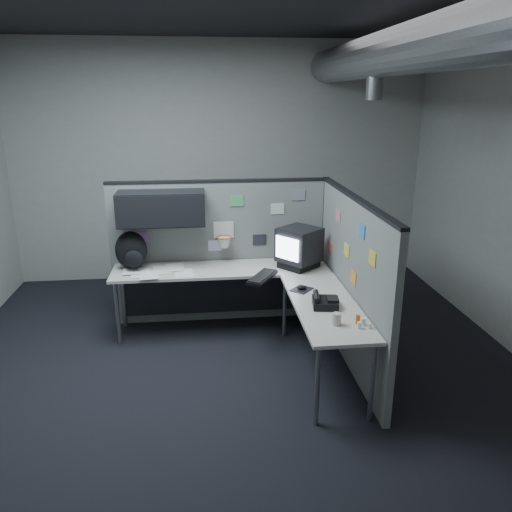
{
  "coord_description": "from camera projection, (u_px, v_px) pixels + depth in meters",
  "views": [
    {
      "loc": [
        -0.29,
        -4.07,
        2.5
      ],
      "look_at": [
        0.21,
        0.35,
        1.06
      ],
      "focal_mm": 35.0,
      "sensor_mm": 36.0,
      "label": 1
    }
  ],
  "objects": [
    {
      "name": "room",
      "position": [
        303.0,
        147.0,
        4.06
      ],
      "size": [
        5.62,
        5.62,
        3.22
      ],
      "color": "black",
      "rests_on": "ground"
    },
    {
      "name": "partition_back",
      "position": [
        205.0,
        238.0,
        5.48
      ],
      "size": [
        2.44,
        0.42,
        1.63
      ],
      "color": "slate",
      "rests_on": "ground"
    },
    {
      "name": "partition_right",
      "position": [
        351.0,
        281.0,
        4.72
      ],
      "size": [
        0.07,
        2.23,
        1.63
      ],
      "color": "slate",
      "rests_on": "ground"
    },
    {
      "name": "desk",
      "position": [
        246.0,
        287.0,
        5.14
      ],
      "size": [
        2.31,
        2.11,
        0.73
      ],
      "color": "beige",
      "rests_on": "ground"
    },
    {
      "name": "monitor",
      "position": [
        299.0,
        247.0,
        5.31
      ],
      "size": [
        0.53,
        0.53,
        0.43
      ],
      "rotation": [
        0.0,
        0.0,
        -0.08
      ],
      "color": "black",
      "rests_on": "desk"
    },
    {
      "name": "keyboard",
      "position": [
        262.0,
        277.0,
        5.03
      ],
      "size": [
        0.37,
        0.48,
        0.04
      ],
      "rotation": [
        0.0,
        0.0,
        0.27
      ],
      "color": "black",
      "rests_on": "desk"
    },
    {
      "name": "mouse",
      "position": [
        302.0,
        288.0,
        4.74
      ],
      "size": [
        0.25,
        0.26,
        0.04
      ],
      "rotation": [
        0.0,
        0.0,
        0.05
      ],
      "color": "black",
      "rests_on": "desk"
    },
    {
      "name": "phone",
      "position": [
        325.0,
        302.0,
        4.36
      ],
      "size": [
        0.25,
        0.27,
        0.11
      ],
      "rotation": [
        0.0,
        0.0,
        -0.33
      ],
      "color": "black",
      "rests_on": "desk"
    },
    {
      "name": "bottles",
      "position": [
        362.0,
        322.0,
        4.0
      ],
      "size": [
        0.12,
        0.14,
        0.07
      ],
      "rotation": [
        0.0,
        0.0,
        0.12
      ],
      "color": "silver",
      "rests_on": "desk"
    },
    {
      "name": "cup",
      "position": [
        337.0,
        319.0,
        4.01
      ],
      "size": [
        0.08,
        0.08,
        0.1
      ],
      "primitive_type": "cylinder",
      "rotation": [
        0.0,
        0.0,
        -0.11
      ],
      "color": "#BDB3A7",
      "rests_on": "desk"
    },
    {
      "name": "papers",
      "position": [
        157.0,
        271.0,
        5.22
      ],
      "size": [
        0.75,
        0.5,
        0.02
      ],
      "rotation": [
        0.0,
        0.0,
        0.08
      ],
      "color": "white",
      "rests_on": "desk"
    },
    {
      "name": "backpack",
      "position": [
        131.0,
        251.0,
        5.25
      ],
      "size": [
        0.35,
        0.32,
        0.41
      ],
      "rotation": [
        0.0,
        0.0,
        -0.07
      ],
      "color": "black",
      "rests_on": "desk"
    }
  ]
}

